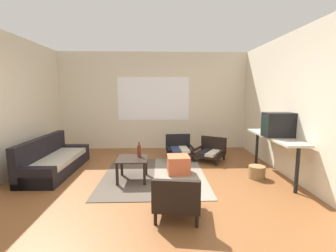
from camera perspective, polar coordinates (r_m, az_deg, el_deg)
The scene contains 15 objects.
ground_plane at distance 3.96m, azimuth -4.69°, elevation -15.66°, with size 7.80×7.80×0.00m, color brown.
far_wall_with_window at distance 6.68m, azimuth -3.52°, elevation 6.07°, with size 5.60×0.13×2.70m.
side_wall_right at distance 4.63m, azimuth 30.41°, elevation 4.01°, with size 0.12×6.60×2.70m, color beige.
area_rug at distance 4.65m, azimuth -3.36°, elevation -11.86°, with size 1.94×2.24×0.01m.
couch at distance 5.29m, azimuth -26.07°, elevation -7.74°, with size 0.75×1.88×0.71m.
coffee_table at distance 4.35m, azimuth -8.68°, elevation -8.81°, with size 0.55×0.57×0.41m.
armchair_by_window at distance 5.75m, azimuth 2.70°, elevation -5.27°, with size 0.66×0.65×0.56m.
armchair_striped_foreground at distance 3.11m, azimuth 2.23°, elevation -17.17°, with size 0.67×0.69×0.58m.
armchair_corner at distance 5.65m, azimuth 10.28°, elevation -5.93°, with size 0.87×0.88×0.53m.
ottoman_orange at distance 4.70m, azimuth 2.52°, elevation -9.39°, with size 0.42×0.42×0.36m, color #BC5633.
console_shelf at distance 4.87m, azimuth 24.54°, elevation -3.12°, with size 0.42×1.68×0.79m.
crt_television at distance 4.73m, azimuth 25.29°, elevation 0.29°, with size 0.52×0.32×0.45m.
clay_vase at distance 5.12m, azimuth 23.09°, elevation -0.17°, with size 0.26×0.26×0.31m.
glass_bottle at distance 4.38m, azimuth -7.04°, elevation -5.98°, with size 0.07×0.07×0.28m.
wicker_basket at distance 4.77m, azimuth 20.80°, elevation -10.44°, with size 0.30×0.30×0.23m, color olive.
Camera 1 is at (0.20, -3.61, 1.60)m, focal length 25.03 mm.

